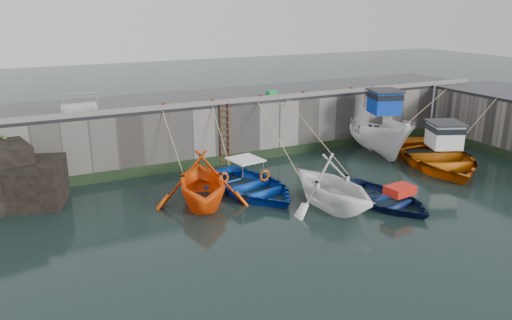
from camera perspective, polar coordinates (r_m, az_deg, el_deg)
name	(u,v)px	position (r m, az deg, el deg)	size (l,w,h in m)	color
ground	(380,232)	(18.97, 14.02, -7.99)	(120.00, 120.00, 0.00)	black
quay_back	(240,123)	(28.60, -1.86, 4.30)	(30.00, 5.00, 3.00)	slate
road_back	(240,95)	(28.28, -1.89, 7.42)	(30.00, 5.00, 0.16)	black
kerb_back	(258,99)	(26.16, 0.23, 7.02)	(30.00, 0.30, 0.20)	slate
algae_back	(259,155)	(26.70, 0.40, 0.58)	(30.00, 0.08, 0.50)	black
ladder	(225,135)	(25.50, -3.58, 2.87)	(0.51, 0.08, 3.20)	#3F1E0F
boat_near_white	(202,203)	(21.14, -6.15, -4.86)	(4.13, 4.78, 2.52)	#FF580D
boat_near_white_rope	(177,178)	(24.24, -8.98, -2.03)	(0.04, 3.26, 3.10)	tan
boat_near_blue	(252,192)	(22.15, -0.47, -3.69)	(3.83, 5.37, 1.11)	#0C3EB5
boat_near_blue_rope	(223,170)	(25.07, -3.82, -1.18)	(0.04, 3.15, 3.10)	tan
boat_near_blacktrim	(330,206)	(20.85, 8.49, -5.28)	(4.10, 4.75, 2.50)	white
boat_near_blacktrim_rope	(275,172)	(24.71, 2.19, -1.44)	(0.04, 5.35, 3.10)	tan
boat_near_navy	(383,203)	(21.63, 14.34, -4.80)	(3.31, 4.64, 0.96)	#0A1642
boat_near_navy_rope	(316,168)	(25.51, 6.91, -0.95)	(0.04, 5.95, 3.10)	tan
boat_far_white	(378,132)	(28.86, 13.75, 3.14)	(4.44, 7.33, 5.66)	silver
boat_far_orange	(437,156)	(27.36, 19.99, 0.42)	(7.47, 8.56, 4.48)	#D9650B
fish_crate	(272,93)	(27.40, 1.83, 7.61)	(0.56, 0.35, 0.32)	#198D38
railing	(79,108)	(24.75, -19.55, 5.66)	(1.60, 1.05, 1.00)	#A5A8AD
bollard_a	(164,106)	(24.49, -10.49, 6.11)	(0.18, 0.18, 0.28)	#3F1E0F
bollard_b	(212,102)	(25.26, -5.00, 6.67)	(0.18, 0.18, 0.28)	#3F1E0F
bollard_c	(261,97)	(26.33, 0.53, 7.17)	(0.18, 0.18, 0.28)	#3F1E0F
bollard_d	(303,94)	(27.57, 5.41, 7.56)	(0.18, 0.18, 0.28)	#3F1E0F
bollard_e	(351,89)	(29.34, 10.81, 7.92)	(0.18, 0.18, 0.28)	#3F1E0F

